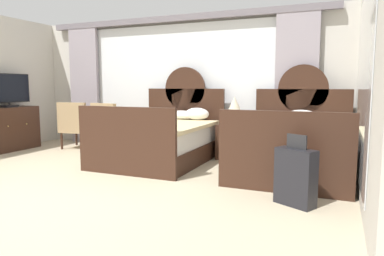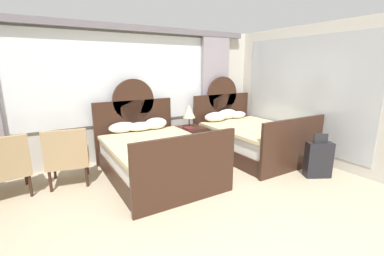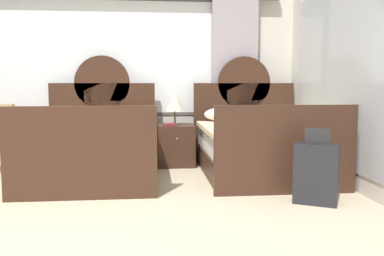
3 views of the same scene
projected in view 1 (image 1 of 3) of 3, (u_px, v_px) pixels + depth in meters
name	position (u px, v px, depth m)	size (l,w,h in m)	color
ground_plane	(47.00, 199.00, 4.06)	(24.00, 24.00, 0.00)	#BCAD8E
wall_back_window	(179.00, 79.00, 7.21)	(6.60, 0.22, 2.70)	beige
wall_right_mirror	(368.00, 81.00, 4.03)	(0.08, 4.23, 2.70)	beige
bed_near_window	(162.00, 139.00, 6.12)	(1.61, 2.18, 1.66)	#382116
bed_near_mirror	(294.00, 148.00, 5.27)	(1.61, 2.18, 1.66)	#382116
nightstand_between_beds	(234.00, 141.00, 6.32)	(0.55, 0.57, 0.62)	#382116
table_lamp_on_nightstand	(235.00, 105.00, 6.26)	(0.27, 0.27, 0.49)	brown
book_on_nightstand	(228.00, 124.00, 6.22)	(0.18, 0.26, 0.03)	maroon
tv_flatscreen	(9.00, 90.00, 7.02)	(0.20, 0.98, 0.67)	black
armchair_by_window_left	(111.00, 126.00, 6.98)	(0.72, 0.72, 0.96)	tan
armchair_by_window_centre	(77.00, 124.00, 7.30)	(0.70, 0.70, 0.96)	tan
suitcase_on_floor	(295.00, 177.00, 3.82)	(0.47, 0.37, 0.78)	black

